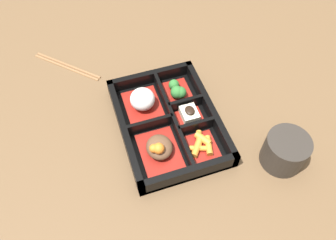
# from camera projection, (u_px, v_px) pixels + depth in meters

# --- Properties ---
(ground_plane) EXTENTS (3.00, 3.00, 0.00)m
(ground_plane) POSITION_uv_depth(u_px,v_px,m) (168.00, 126.00, 0.75)
(ground_plane) COLOR brown
(bento_base) EXTENTS (0.29, 0.21, 0.01)m
(bento_base) POSITION_uv_depth(u_px,v_px,m) (168.00, 125.00, 0.75)
(bento_base) COLOR black
(bento_base) RESTS_ON ground_plane
(bento_rim) EXTENTS (0.29, 0.21, 0.04)m
(bento_rim) POSITION_uv_depth(u_px,v_px,m) (169.00, 121.00, 0.74)
(bento_rim) COLOR black
(bento_rim) RESTS_ON ground_plane
(bowl_stew) EXTENTS (0.11, 0.08, 0.05)m
(bowl_stew) POSITION_uv_depth(u_px,v_px,m) (159.00, 148.00, 0.69)
(bowl_stew) COLOR maroon
(bowl_stew) RESTS_ON bento_base
(bowl_rice) EXTENTS (0.11, 0.08, 0.05)m
(bowl_rice) POSITION_uv_depth(u_px,v_px,m) (143.00, 101.00, 0.75)
(bowl_rice) COLOR maroon
(bowl_rice) RESTS_ON bento_base
(bowl_carrots) EXTENTS (0.07, 0.06, 0.02)m
(bowl_carrots) POSITION_uv_depth(u_px,v_px,m) (202.00, 145.00, 0.70)
(bowl_carrots) COLOR maroon
(bowl_carrots) RESTS_ON bento_base
(bowl_tofu) EXTENTS (0.05, 0.06, 0.03)m
(bowl_tofu) POSITION_uv_depth(u_px,v_px,m) (190.00, 116.00, 0.74)
(bowl_tofu) COLOR maroon
(bowl_tofu) RESTS_ON bento_base
(bowl_greens) EXTENTS (0.08, 0.06, 0.04)m
(bowl_greens) POSITION_uv_depth(u_px,v_px,m) (177.00, 91.00, 0.78)
(bowl_greens) COLOR maroon
(bowl_greens) RESTS_ON bento_base
(tea_cup) EXTENTS (0.09, 0.09, 0.07)m
(tea_cup) POSITION_uv_depth(u_px,v_px,m) (285.00, 151.00, 0.67)
(tea_cup) COLOR #2D2823
(tea_cup) RESTS_ON ground_plane
(chopsticks) EXTENTS (0.15, 0.15, 0.01)m
(chopsticks) POSITION_uv_depth(u_px,v_px,m) (67.00, 66.00, 0.86)
(chopsticks) COLOR brown
(chopsticks) RESTS_ON ground_plane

